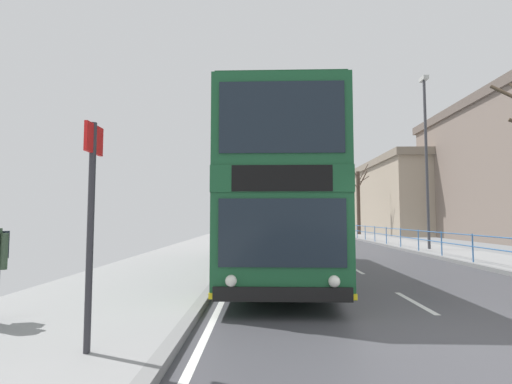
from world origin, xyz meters
TOP-DOWN VIEW (x-y plane):
  - ground at (-0.72, -0.00)m, footprint 15.80×140.00m
  - double_decker_bus_main at (-2.70, 6.35)m, footprint 2.78×10.58m
  - pedestrian_railing_far_kerb at (4.45, 14.15)m, footprint 0.05×25.49m
  - bus_stop_sign_near at (-5.19, -0.70)m, footprint 0.08×0.44m
  - street_lamp_far_side at (5.42, 14.02)m, footprint 0.28×0.60m
  - bare_tree_far_00 at (6.29, 30.99)m, footprint 1.90×1.61m
  - background_building_00 at (15.53, 36.40)m, footprint 13.55×18.12m

SIDE VIEW (x-z plane):
  - ground at x=-0.72m, z-range -0.06..0.14m
  - pedestrian_railing_far_kerb at x=4.45m, z-range 0.32..1.34m
  - bus_stop_sign_near at x=-5.19m, z-range 0.45..3.21m
  - double_decker_bus_main at x=-2.70m, z-range 0.10..4.48m
  - bare_tree_far_00 at x=6.29m, z-range -0.08..6.80m
  - background_building_00 at x=15.53m, z-range 0.03..8.02m
  - street_lamp_far_side at x=5.42m, z-range 0.77..9.75m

